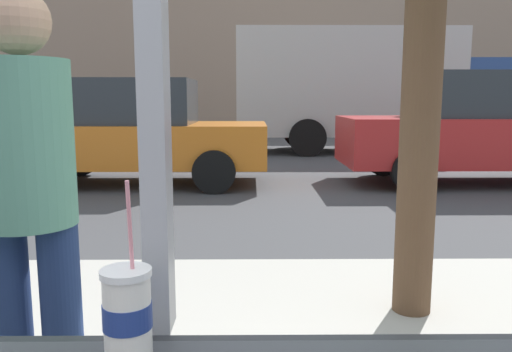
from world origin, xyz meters
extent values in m
plane|color=#424244|center=(0.00, 8.00, 0.00)|extent=(60.00, 60.00, 0.00)
cube|color=#2A2C30|center=(0.00, 0.03, 0.92)|extent=(2.22, 0.02, 0.02)
cube|color=#9E9EA3|center=(0.00, 0.08, 1.56)|extent=(0.05, 0.08, 1.26)
cube|color=gray|center=(0.00, 19.02, 2.58)|extent=(28.00, 1.20, 5.16)
cylinder|color=white|center=(-0.03, -0.06, 1.01)|extent=(0.08, 0.08, 0.16)
cylinder|color=navy|center=(-0.03, -0.06, 1.02)|extent=(0.09, 0.09, 0.04)
cylinder|color=black|center=(-0.03, -0.06, 1.08)|extent=(0.07, 0.07, 0.01)
cylinder|color=white|center=(-0.03, -0.06, 1.09)|extent=(0.09, 0.09, 0.01)
cylinder|color=pink|center=(-0.02, -0.07, 1.16)|extent=(0.01, 0.04, 0.20)
cube|color=orange|center=(-1.63, 7.32, 0.65)|extent=(4.10, 1.75, 0.66)
cube|color=#282D33|center=(-1.82, 7.32, 1.33)|extent=(2.13, 1.54, 0.70)
cylinder|color=black|center=(-0.36, 8.19, 0.32)|extent=(0.64, 0.18, 0.64)
cylinder|color=black|center=(-0.36, 6.45, 0.32)|extent=(0.64, 0.18, 0.64)
cylinder|color=black|center=(-2.90, 8.19, 0.32)|extent=(0.64, 0.18, 0.64)
cylinder|color=black|center=(-2.90, 6.45, 0.32)|extent=(0.64, 0.18, 0.64)
cube|color=red|center=(4.00, 7.32, 0.70)|extent=(4.62, 1.72, 0.76)
cube|color=#282D33|center=(4.03, 7.32, 1.44)|extent=(2.40, 1.51, 0.72)
cylinder|color=black|center=(2.57, 8.18, 0.32)|extent=(0.64, 0.18, 0.64)
cylinder|color=black|center=(2.57, 6.46, 0.32)|extent=(0.64, 0.18, 0.64)
cube|color=beige|center=(2.60, 12.36, 1.76)|extent=(5.53, 2.20, 2.62)
cube|color=navy|center=(6.17, 12.36, 1.40)|extent=(1.90, 2.10, 1.90)
cylinder|color=black|center=(6.17, 13.41, 0.45)|extent=(0.90, 0.24, 0.90)
cylinder|color=black|center=(6.17, 11.31, 0.45)|extent=(0.90, 0.24, 0.90)
cylinder|color=black|center=(1.54, 13.46, 0.45)|extent=(0.90, 0.24, 0.90)
cylinder|color=black|center=(1.54, 11.26, 0.45)|extent=(0.90, 0.24, 0.90)
cylinder|color=navy|center=(-0.67, 0.82, 0.53)|extent=(0.14, 0.14, 0.84)
cylinder|color=navy|center=(-0.49, 0.82, 0.53)|extent=(0.14, 0.14, 0.84)
cylinder|color=#5E9D84|center=(-0.58, 0.82, 1.23)|extent=(0.32, 0.32, 0.56)
sphere|color=tan|center=(-0.58, 0.82, 1.63)|extent=(0.22, 0.22, 0.22)
cylinder|color=brown|center=(1.15, 2.02, 1.35)|extent=(0.22, 0.22, 2.46)
camera|label=1|loc=(0.18, -0.89, 1.39)|focal=35.55mm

